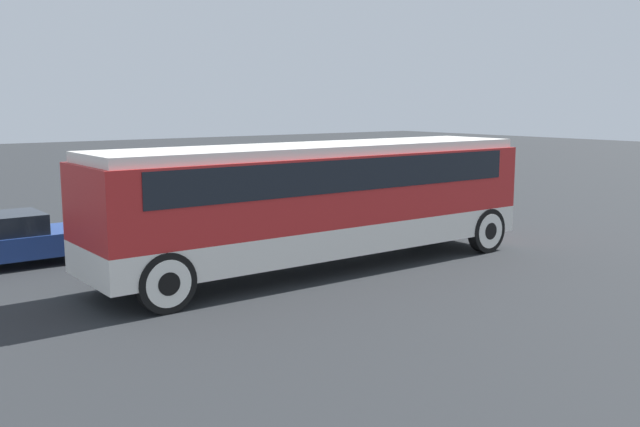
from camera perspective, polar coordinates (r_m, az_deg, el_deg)
name	(u,v)px	position (r m, az deg, el deg)	size (l,w,h in m)	color
ground_plane	(320,269)	(17.22, 0.00, -4.44)	(120.00, 120.00, 0.00)	#26282B
tour_bus	(323,193)	(16.95, 0.26, 1.63)	(11.32, 2.60, 3.00)	silver
parked_car_near	(233,199)	(24.75, -6.99, 1.17)	(4.65, 1.98, 1.34)	#BCBCC1
parked_car_mid	(3,240)	(19.00, -24.06, -1.96)	(4.02, 1.83, 1.29)	navy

